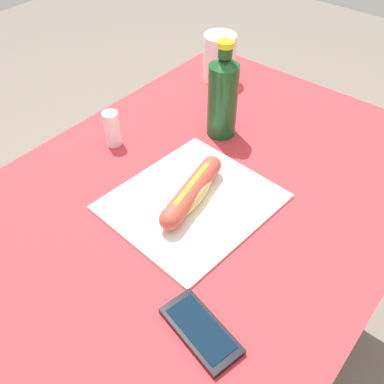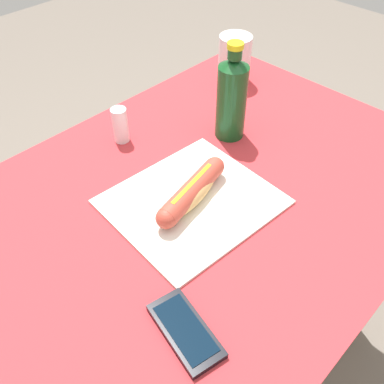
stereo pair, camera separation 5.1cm
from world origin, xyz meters
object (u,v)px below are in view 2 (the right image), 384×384
(hot_dog, at_px, (192,192))
(drinking_cup, at_px, (234,59))
(salt_shaker, at_px, (120,125))
(soda_bottle, at_px, (232,97))
(cell_phone, at_px, (185,330))

(hot_dog, relative_size, drinking_cup, 1.64)
(hot_dog, xyz_separation_m, salt_shaker, (-0.03, -0.26, 0.01))
(soda_bottle, bearing_deg, hot_dog, 23.25)
(cell_phone, xyz_separation_m, salt_shaker, (-0.24, -0.45, 0.04))
(hot_dog, distance_m, soda_bottle, 0.26)
(salt_shaker, bearing_deg, hot_dog, 82.57)
(hot_dog, distance_m, cell_phone, 0.28)
(soda_bottle, height_order, salt_shaker, soda_bottle)
(drinking_cup, bearing_deg, cell_phone, 34.94)
(cell_phone, bearing_deg, soda_bottle, -146.67)
(soda_bottle, xyz_separation_m, drinking_cup, (-0.20, -0.16, -0.04))
(cell_phone, bearing_deg, hot_dog, -137.80)
(cell_phone, distance_m, soda_bottle, 0.53)
(soda_bottle, height_order, drinking_cup, soda_bottle)
(drinking_cup, height_order, salt_shaker, drinking_cup)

